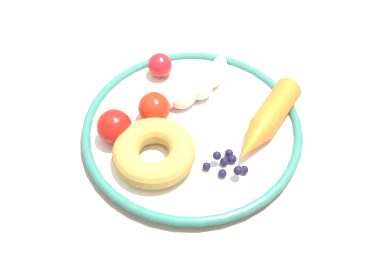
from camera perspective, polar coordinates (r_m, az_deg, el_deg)
The scene contains 9 objects.
dining_table at distance 0.74m, azimuth -3.54°, elevation -3.25°, with size 1.08×0.86×0.77m.
plate at distance 0.64m, azimuth 0.00°, elevation -0.16°, with size 0.28×0.28×0.02m.
banana at distance 0.67m, azimuth 0.64°, elevation 4.71°, with size 0.10×0.12×0.03m.
carrot_orange at distance 0.63m, azimuth 8.59°, elevation 0.78°, with size 0.09×0.14×0.03m.
donut at distance 0.59m, azimuth -4.40°, elevation -2.83°, with size 0.10×0.10×0.03m, color #BD9345.
blueberry_pile at distance 0.59m, azimuth 4.12°, elevation -4.12°, with size 0.06×0.04×0.02m.
tomato_near at distance 0.69m, azimuth -3.72°, elevation 7.23°, with size 0.03×0.03×0.03m, color red.
tomato_mid at distance 0.63m, azimuth -4.44°, elevation 2.31°, with size 0.04×0.04×0.04m, color red.
tomato_far at distance 0.62m, azimuth -8.94°, elevation 0.16°, with size 0.04×0.04×0.04m, color red.
Camera 1 is at (0.10, -0.43, 1.28)m, focal length 46.23 mm.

